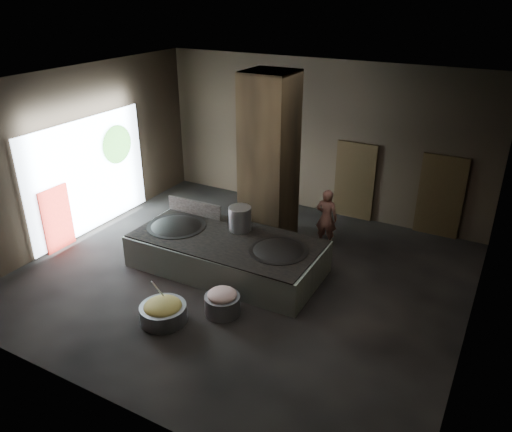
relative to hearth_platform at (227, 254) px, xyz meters
The scene contains 28 objects.
floor 0.68m from the hearth_platform, 13.24° to the right, with size 10.00×9.00×0.10m, color black.
ceiling 4.18m from the hearth_platform, 13.24° to the right, with size 10.00×9.00×0.10m, color black.
back_wall 4.83m from the hearth_platform, 83.53° to the left, with size 10.00×0.10×4.50m, color black.
front_wall 5.05m from the hearth_platform, 83.86° to the right, with size 10.00×0.10×4.50m, color black.
left_wall 4.91m from the hearth_platform, behind, with size 0.10×9.00×4.50m, color black.
right_wall 5.85m from the hearth_platform, ahead, with size 0.10×9.00×4.50m, color black.
pillar 2.58m from the hearth_platform, 83.52° to the left, with size 1.20×1.20×4.50m, color black.
hearth_platform is the anchor object (origin of this frame).
platform_cap 0.42m from the hearth_platform, 90.00° to the left, with size 4.48×2.15×0.03m, color black.
wok_left 1.49m from the hearth_platform, behind, with size 1.44×1.44×0.40m, color black.
wok_left_rim 1.51m from the hearth_platform, behind, with size 1.47×1.47×0.05m, color black.
wok_right 1.40m from the hearth_platform, ahead, with size 1.34×1.34×0.38m, color black.
wok_right_rim 1.42m from the hearth_platform, ahead, with size 1.37×1.37×0.05m, color black.
stock_pot 0.92m from the hearth_platform, 84.81° to the left, with size 0.56×0.56×0.60m, color #A7ABAF.
splash_guard 1.75m from the hearth_platform, 152.65° to the left, with size 1.59×0.06×0.40m, color black.
cook 2.85m from the hearth_platform, 54.38° to the left, with size 0.58×0.37×1.58m, color #8C5547.
veg_basin 2.43m from the hearth_platform, 91.22° to the right, with size 0.96×0.96×0.36m, color slate.
veg_fill 2.42m from the hearth_platform, 91.22° to the right, with size 0.79×0.79×0.24m, color olive.
ladle 2.29m from the hearth_platform, 95.07° to the right, with size 0.03×0.03×0.76m, color #A7ABAF.
meat_basin 1.84m from the hearth_platform, 61.51° to the right, with size 0.75×0.75×0.41m, color slate.
meat_fill 1.83m from the hearth_platform, 61.51° to the right, with size 0.63×0.63×0.24m, color #AB6D67.
doorway_near 4.71m from the hearth_platform, 68.55° to the left, with size 1.18×0.08×2.38m, color black.
doorway_near_glow 4.72m from the hearth_platform, 68.96° to the left, with size 0.77×0.04×1.83m, color #8C6647.
doorway_far 6.01m from the hearth_platform, 46.56° to the left, with size 1.18×0.08×2.38m, color black.
doorway_far_glow 6.04m from the hearth_platform, 46.24° to the left, with size 0.87×0.04×2.05m, color #8C6647.
left_opening 4.61m from the hearth_platform, behind, with size 0.04×4.20×3.10m, color white.
pavilion_sliver 4.57m from the hearth_platform, 164.45° to the right, with size 0.05×0.90×1.70m, color maroon.
tree_silhouette 4.85m from the hearth_platform, 164.79° to the left, with size 0.28×1.10×1.10m, color #194714.
Camera 1 is at (5.19, -8.81, 6.34)m, focal length 35.00 mm.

